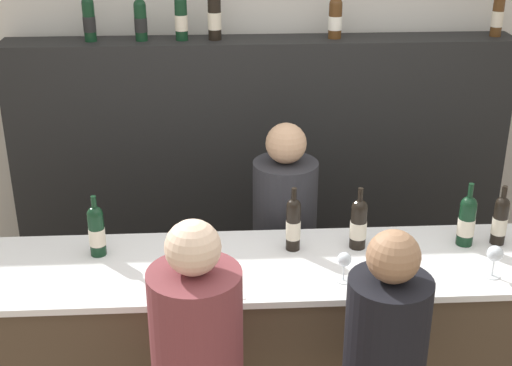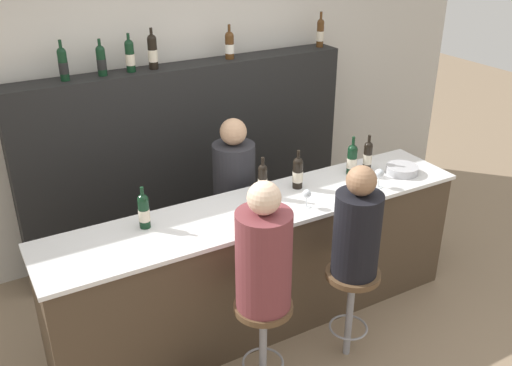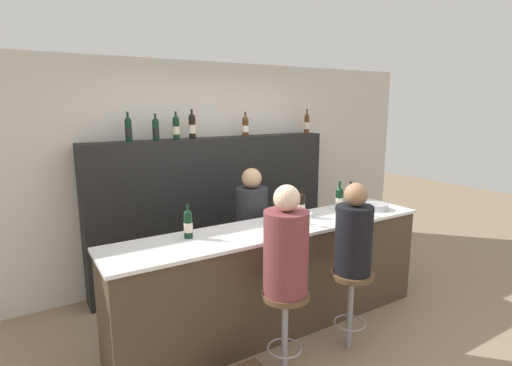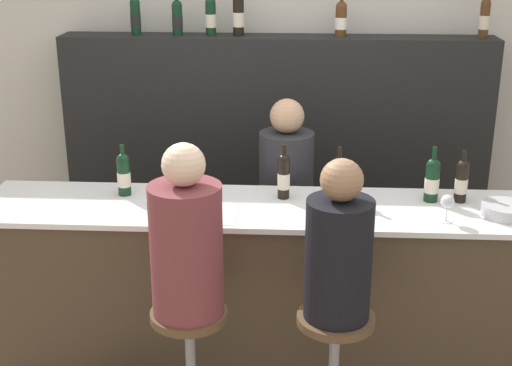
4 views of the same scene
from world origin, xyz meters
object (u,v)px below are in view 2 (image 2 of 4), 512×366
object	(u,v)px
wine_bottle_counter_1	(263,180)
wine_bottle_backbar_4	(229,45)
wine_bottle_backbar_5	(320,33)
wine_glass_0	(307,195)
wine_bottle_counter_2	(298,172)
wine_bottle_backbar_0	(63,64)
wine_bottle_counter_3	(352,159)
wine_bottle_counter_4	(368,155)
bartender	(235,210)
guest_seated_left	(264,255)
bar_stool_right	(352,291)
wine_bottle_backbar_2	(130,55)
wine_glass_1	(379,174)
wine_bottle_counter_0	(144,211)
bar_stool_left	(263,324)
metal_bowl	(402,170)
guest_seated_right	(357,228)
wine_bottle_backbar_1	(101,60)
wine_bottle_backbar_3	(153,51)

from	to	relation	value
wine_bottle_counter_1	wine_bottle_backbar_4	xyz separation A→B (m)	(0.35, 1.18, 0.71)
wine_bottle_backbar_5	wine_glass_0	size ratio (longest dim) A/B	2.36
wine_bottle_counter_2	wine_bottle_backbar_0	distance (m)	1.93
wine_bottle_counter_1	wine_bottle_counter_3	size ratio (longest dim) A/B	0.99
wine_bottle_counter_1	wine_bottle_backbar_5	bearing A→B (deg)	42.14
wine_bottle_counter_3	wine_bottle_counter_4	bearing A→B (deg)	0.00
bartender	wine_bottle_backbar_4	bearing A→B (deg)	64.23
guest_seated_left	bar_stool_right	xyz separation A→B (m)	(0.70, 0.00, -0.51)
wine_bottle_counter_2	wine_glass_0	xyz separation A→B (m)	(-0.12, -0.29, -0.03)
wine_bottle_backbar_0	wine_bottle_backbar_2	xyz separation A→B (m)	(0.52, 0.00, 0.00)
wine_glass_0	wine_bottle_backbar_5	bearing A→B (deg)	52.86
wine_bottle_backbar_2	bar_stool_right	xyz separation A→B (m)	(0.80, -1.93, -1.31)
wine_glass_1	bar_stool_right	xyz separation A→B (m)	(-0.57, -0.46, -0.56)
wine_bottle_counter_0	bar_stool_left	xyz separation A→B (m)	(0.46, -0.75, -0.58)
wine_bottle_backbar_0	metal_bowl	world-z (taller)	wine_bottle_backbar_0
wine_glass_1	wine_bottle_counter_1	bearing A→B (deg)	160.77
wine_glass_0	guest_seated_right	size ratio (longest dim) A/B	0.18
wine_glass_0	guest_seated_right	world-z (taller)	guest_seated_right
wine_bottle_backbar_0	wine_bottle_backbar_2	bearing A→B (deg)	0.00
wine_bottle_backbar_0	wine_bottle_backbar_2	size ratio (longest dim) A/B	1.01
wine_bottle_counter_0	bartender	distance (m)	1.11
wine_bottle_backbar_0	wine_bottle_backbar_1	size ratio (longest dim) A/B	1.08
wine_bottle_counter_4	wine_glass_1	distance (m)	0.32
guest_seated_left	bar_stool_right	bearing A→B (deg)	0.00
wine_bottle_counter_2	metal_bowl	bearing A→B (deg)	-12.67
bar_stool_left	guest_seated_right	xyz separation A→B (m)	(0.70, -0.00, 0.49)
wine_bottle_backbar_5	wine_glass_1	distance (m)	1.71
metal_bowl	wine_glass_1	bearing A→B (deg)	-163.24
wine_bottle_counter_4	wine_glass_1	world-z (taller)	wine_bottle_counter_4
wine_bottle_counter_3	wine_bottle_counter_4	xyz separation A→B (m)	(0.16, 0.00, -0.00)
wine_bottle_counter_4	bartender	world-z (taller)	bartender
wine_bottle_backbar_2	bartender	xyz separation A→B (m)	(0.54, -0.71, -1.19)
metal_bowl	wine_bottle_counter_4	bearing A→B (deg)	135.29
wine_bottle_counter_2	guest_seated_right	bearing A→B (deg)	-92.72
guest_seated_right	bar_stool_right	bearing A→B (deg)	90.00
wine_bottle_backbar_3	wine_glass_1	bearing A→B (deg)	-51.23
wine_bottle_backbar_3	wine_glass_0	xyz separation A→B (m)	(0.53, -1.47, -0.77)
bar_stool_left	wine_bottle_counter_1	bearing A→B (deg)	60.24
wine_bottle_counter_2	wine_bottle_backbar_1	distance (m)	1.74
wine_bottle_counter_2	bar_stool_left	bearing A→B (deg)	-134.23
metal_bowl	bar_stool_right	xyz separation A→B (m)	(-0.90, -0.56, -0.48)
wine_bottle_counter_0	bartender	size ratio (longest dim) A/B	0.20
bar_stool_left	wine_bottle_counter_3	bearing A→B (deg)	31.25
wine_bottle_counter_4	wine_bottle_backbar_5	distance (m)	1.42
wine_bottle_counter_3	wine_bottle_backbar_0	distance (m)	2.31
wine_bottle_backbar_2	guest_seated_left	world-z (taller)	wine_bottle_backbar_2
metal_bowl	bartender	size ratio (longest dim) A/B	0.17
wine_glass_0	wine_glass_1	bearing A→B (deg)	0.00
wine_bottle_backbar_0	bar_stool_right	size ratio (longest dim) A/B	0.44
wine_bottle_counter_2	wine_bottle_backbar_4	bearing A→B (deg)	87.68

